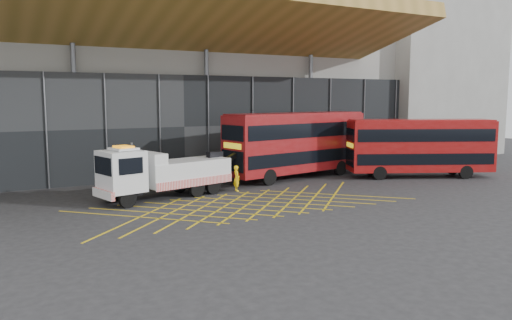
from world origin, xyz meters
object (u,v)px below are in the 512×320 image
recovery_truck (162,173)px  bus_second (420,145)px  bus_towed (297,142)px  worker (237,178)px

recovery_truck → bus_second: bearing=-18.0°
recovery_truck → bus_towed: bus_towed is taller
bus_towed → worker: size_ratio=7.36×
recovery_truck → worker: recovery_truck is taller
bus_towed → bus_second: (8.66, -4.44, -0.29)m
recovery_truck → worker: (5.14, -0.01, -0.76)m
bus_second → bus_towed: bearing=177.8°
bus_towed → worker: bus_towed is taller
recovery_truck → worker: 5.20m
recovery_truck → worker: size_ratio=5.82×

